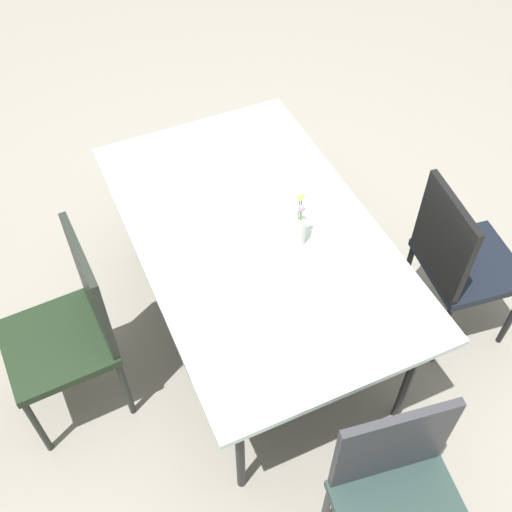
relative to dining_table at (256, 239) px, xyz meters
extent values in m
plane|color=gray|center=(-0.01, 0.08, -0.67)|extent=(12.00, 12.00, 0.00)
cube|color=#B2C6C1|center=(0.00, 0.00, 0.03)|extent=(1.63, 0.99, 0.03)
cube|color=black|center=(0.00, 0.00, 0.00)|extent=(1.60, 0.97, 0.02)
cylinder|color=black|center=(-0.70, -0.38, -0.33)|extent=(0.04, 0.04, 0.68)
cylinder|color=black|center=(0.70, -0.38, -0.33)|extent=(0.04, 0.04, 0.68)
cylinder|color=black|center=(-0.70, 0.38, -0.33)|extent=(0.04, 0.04, 0.68)
cylinder|color=black|center=(0.70, 0.38, -0.33)|extent=(0.04, 0.04, 0.68)
cube|color=black|center=(-0.01, 0.91, -0.22)|extent=(0.45, 0.45, 0.04)
cube|color=black|center=(0.00, 0.71, 0.04)|extent=(0.41, 0.05, 0.49)
cylinder|color=black|center=(-0.21, 1.10, -0.45)|extent=(0.03, 0.03, 0.44)
cylinder|color=black|center=(0.17, 1.12, -0.45)|extent=(0.03, 0.03, 0.44)
cylinder|color=black|center=(-0.19, 0.71, -0.45)|extent=(0.03, 0.03, 0.44)
cylinder|color=black|center=(0.19, 0.73, -0.45)|extent=(0.03, 0.03, 0.44)
cube|color=black|center=(-0.37, -0.91, -0.22)|extent=(0.47, 0.47, 0.04)
cube|color=black|center=(-0.34, -0.72, 0.01)|extent=(0.39, 0.08, 0.45)
cylinder|color=black|center=(-0.21, -1.12, -0.45)|extent=(0.03, 0.03, 0.44)
cylinder|color=black|center=(-0.58, -1.07, -0.45)|extent=(0.03, 0.03, 0.44)
cylinder|color=black|center=(-0.16, -0.75, -0.45)|extent=(0.03, 0.03, 0.44)
cylinder|color=black|center=(-0.53, -0.70, -0.45)|extent=(0.03, 0.03, 0.44)
cube|color=#2D2D33|center=(-1.03, -0.03, 0.02)|extent=(0.09, 0.41, 0.41)
cylinder|color=#2D2D33|center=(-1.07, -0.22, -0.44)|extent=(0.03, 0.03, 0.46)
cylinder|color=#2D2D33|center=(-1.01, 0.16, -0.44)|extent=(0.03, 0.03, 0.46)
cylinder|color=silver|center=(-0.11, -0.13, 0.11)|extent=(0.07, 0.07, 0.13)
cylinder|color=#47843D|center=(-0.11, -0.13, 0.21)|extent=(0.01, 0.01, 0.16)
sphere|color=#EFCC4C|center=(-0.11, -0.13, 0.29)|extent=(0.03, 0.03, 0.03)
cylinder|color=#47843D|center=(-0.12, -0.14, 0.19)|extent=(0.01, 0.01, 0.11)
sphere|color=pink|center=(-0.12, -0.14, 0.24)|extent=(0.03, 0.03, 0.03)
cylinder|color=#47843D|center=(-0.11, -0.14, 0.21)|extent=(0.01, 0.01, 0.16)
sphere|color=#EFCC4C|center=(-0.11, -0.14, 0.29)|extent=(0.02, 0.02, 0.02)
camera|label=1|loc=(-1.62, 0.73, 1.99)|focal=43.80mm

